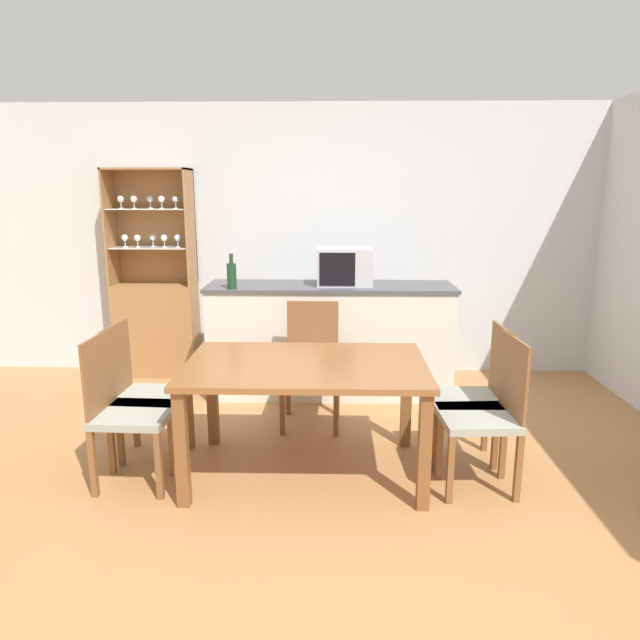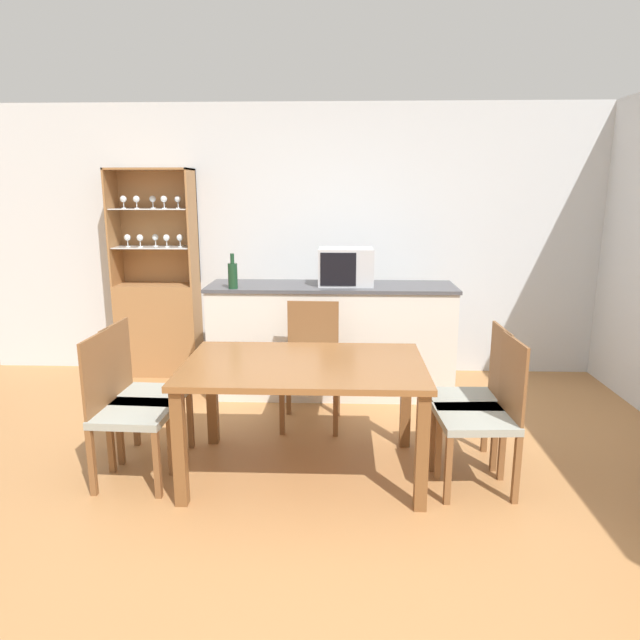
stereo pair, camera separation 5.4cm
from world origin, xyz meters
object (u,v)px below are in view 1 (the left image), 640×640
Objects in this scene: dining_chair_head_far at (311,365)px; dining_chair_side_right_far at (474,397)px; dining_chair_side_left_far at (143,394)px; dining_chair_side_right_near at (485,414)px; dining_chair_side_left_near at (127,410)px; display_cabinet at (157,314)px; microwave at (345,267)px; wine_bottle at (232,275)px; dining_table at (306,377)px.

dining_chair_head_far is 1.00× the size of dining_chair_side_right_far.
dining_chair_side_left_far is 2.17m from dining_chair_side_right_near.
dining_chair_side_right_near is at bearing 92.30° from dining_chair_side_left_near.
dining_chair_side_left_far is 2.15m from dining_chair_side_right_far.
microwave is (1.80, -0.50, 0.53)m from display_cabinet.
dining_chair_side_left_near is 2.17m from dining_chair_side_right_far.
wine_bottle is (0.41, 1.12, 0.62)m from dining_chair_side_left_far.
dining_chair_side_right_near is 1.93m from microwave.
microwave is 1.60× the size of wine_bottle.
dining_chair_side_right_near is 2.32m from wine_bottle.
dining_chair_side_left_far is 0.28m from dining_chair_side_left_near.
dining_chair_head_far is at bearing -37.33° from display_cabinet.
dining_chair_head_far is at bearing -110.95° from microwave.
microwave reaches higher than dining_chair_side_left_near.
dining_chair_side_left_near is 2.15m from dining_chair_side_right_near.
dining_chair_side_right_far is at bearing 149.96° from dining_chair_head_far.
dining_chair_side_right_far is 2.01× the size of microwave.
dining_chair_side_left_near reaches higher than dining_table.
wine_bottle is (-1.74, 1.40, 0.62)m from dining_chair_side_right_near.
display_cabinet is at bearing 140.38° from wine_bottle.
dining_chair_side_right_near is at bearing 178.88° from dining_chair_side_right_far.
dining_chair_side_right_near is at bearing 85.48° from dining_chair_side_left_far.
display_cabinet is 3.20m from dining_chair_side_right_far.
dining_chair_side_right_near is at bearing -38.79° from wine_bottle.
dining_chair_side_left_far is 2.01× the size of microwave.
microwave is (0.26, 1.48, 0.49)m from dining_table.
dining_chair_head_far and dining_chair_side_left_near have the same top height.
dining_chair_side_right_far is at bearing 92.94° from dining_chair_side_left_far.
dining_chair_side_left_near is at bearing -77.64° from display_cabinet.
dining_chair_side_right_far reaches higher than dining_table.
dining_chair_side_right_far is at bearing -32.71° from wine_bottle.
display_cabinet is at bearing 53.74° from dining_chair_side_right_far.
dining_table is 1.59× the size of dining_chair_side_right_near.
dining_chair_head_far is 2.01× the size of microwave.
wine_bottle is (0.41, 1.40, 0.62)m from dining_chair_side_left_near.
display_cabinet reaches higher than dining_chair_side_left_far.
display_cabinet is 3.37m from dining_chair_side_right_near.
display_cabinet is at bearing 127.82° from dining_table.
dining_chair_side_left_far is at bearing 79.03° from dining_chair_side_right_near.
wine_bottle is (0.87, -0.72, 0.49)m from display_cabinet.
wine_bottle is at bearing -39.62° from display_cabinet.
wine_bottle reaches higher than dining_chair_side_left_near.
display_cabinet is 2.18m from dining_chair_side_left_near.
dining_chair_side_left_far is at bearing -110.07° from wine_bottle.
dining_chair_side_left_near is (-1.08, -0.95, 0.00)m from dining_chair_head_far.
dining_chair_side_left_far is 3.21× the size of wine_bottle.
microwave reaches higher than dining_chair_head_far.
dining_chair_side_left_near is at bearing 96.38° from dining_chair_side_right_far.
dining_chair_side_left_far and dining_chair_side_right_near have the same top height.
dining_chair_side_right_near is (2.61, -2.12, -0.13)m from display_cabinet.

